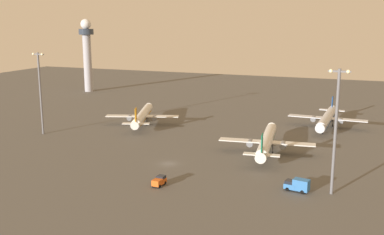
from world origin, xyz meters
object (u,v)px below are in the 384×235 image
(control_tower, at_px, (87,50))
(cargo_loader, at_px, (159,181))
(airplane_near_gate, at_px, (267,141))
(airplane_mid_apron, at_px, (327,118))
(apron_light_west, at_px, (336,125))
(catering_truck, at_px, (297,185))
(airplane_taxiway_distant, at_px, (142,116))
(apron_light_east, at_px, (40,88))

(control_tower, bearing_deg, cargo_loader, -50.13)
(airplane_near_gate, distance_m, airplane_mid_apron, 42.72)
(airplane_mid_apron, relative_size, cargo_loader, 8.58)
(control_tower, relative_size, airplane_near_gate, 1.08)
(airplane_mid_apron, bearing_deg, apron_light_west, 98.12)
(apron_light_west, bearing_deg, catering_truck, -170.53)
(catering_truck, bearing_deg, airplane_taxiway_distant, 64.01)
(cargo_loader, xyz_separation_m, apron_light_west, (38.92, 9.56, 15.03))
(control_tower, relative_size, apron_light_west, 1.38)
(control_tower, height_order, airplane_taxiway_distant, control_tower)
(cargo_loader, bearing_deg, apron_light_west, 17.63)
(control_tower, height_order, airplane_mid_apron, control_tower)
(airplane_taxiway_distant, distance_m, apron_light_east, 38.27)
(cargo_loader, bearing_deg, airplane_near_gate, 67.69)
(control_tower, xyz_separation_m, catering_truck, (131.12, -111.06, -21.19))
(control_tower, xyz_separation_m, apron_light_east, (40.07, -87.91, -6.78))
(control_tower, height_order, apron_light_west, control_tower)
(catering_truck, distance_m, apron_light_west, 16.49)
(airplane_near_gate, relative_size, airplane_taxiway_distant, 1.06)
(control_tower, xyz_separation_m, airplane_mid_apron, (131.45, -42.20, -19.22))
(control_tower, xyz_separation_m, apron_light_west, (138.63, -109.81, -6.56))
(cargo_loader, relative_size, catering_truck, 0.71)
(airplane_near_gate, height_order, catering_truck, airplane_near_gate)
(airplane_mid_apron, height_order, catering_truck, airplane_mid_apron)
(airplane_taxiway_distant, bearing_deg, airplane_near_gate, -39.84)
(airplane_taxiway_distant, xyz_separation_m, apron_light_east, (-25.70, -25.42, 12.55))
(airplane_taxiway_distant, relative_size, apron_light_west, 1.20)
(airplane_taxiway_distant, relative_size, apron_light_east, 1.22)
(airplane_near_gate, bearing_deg, catering_truck, -71.68)
(cargo_loader, relative_size, apron_light_east, 0.15)
(airplane_mid_apron, distance_m, cargo_loader, 83.47)
(control_tower, bearing_deg, airplane_near_gate, -35.07)
(apron_light_east, bearing_deg, airplane_taxiway_distant, 44.69)
(airplane_near_gate, height_order, airplane_taxiway_distant, airplane_near_gate)
(catering_truck, distance_m, apron_light_east, 95.05)
(airplane_near_gate, bearing_deg, apron_light_east, 176.93)
(airplane_mid_apron, height_order, cargo_loader, airplane_mid_apron)
(airplane_near_gate, xyz_separation_m, cargo_loader, (-18.02, -36.71, -2.37))
(apron_light_east, bearing_deg, cargo_loader, -27.81)
(airplane_taxiway_distant, bearing_deg, control_tower, 117.85)
(airplane_near_gate, height_order, apron_light_east, apron_light_east)
(airplane_mid_apron, distance_m, catering_truck, 68.89)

